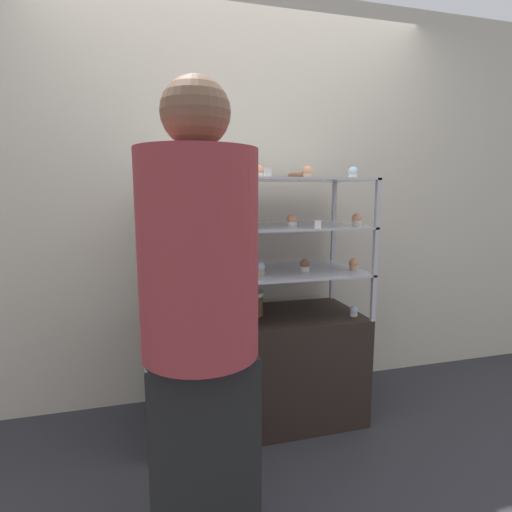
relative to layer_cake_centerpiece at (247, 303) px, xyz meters
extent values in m
plane|color=#2D2D33|center=(0.04, -0.04, -0.72)|extent=(20.00, 20.00, 0.00)
cube|color=beige|center=(0.04, 0.37, 0.58)|extent=(8.00, 0.05, 2.60)
cube|color=black|center=(0.04, -0.04, -0.39)|extent=(1.23, 0.54, 0.65)
cube|color=#B7B7BC|center=(-0.56, 0.21, 0.06)|extent=(0.02, 0.02, 0.26)
cube|color=#B7B7BC|center=(0.65, 0.21, 0.06)|extent=(0.02, 0.02, 0.26)
cube|color=#B7B7BC|center=(-0.56, -0.30, 0.06)|extent=(0.02, 0.02, 0.26)
cube|color=#B7B7BC|center=(0.65, -0.30, 0.06)|extent=(0.02, 0.02, 0.26)
cube|color=#B7BCC6|center=(0.04, -0.04, 0.19)|extent=(1.23, 0.54, 0.01)
cube|color=#B7B7BC|center=(-0.56, 0.21, 0.32)|extent=(0.02, 0.02, 0.26)
cube|color=#B7B7BC|center=(0.65, 0.21, 0.32)|extent=(0.02, 0.02, 0.26)
cube|color=#B7B7BC|center=(-0.56, -0.30, 0.32)|extent=(0.02, 0.02, 0.26)
cube|color=#B7B7BC|center=(0.65, -0.30, 0.32)|extent=(0.02, 0.02, 0.26)
cube|color=#B7BCC6|center=(0.04, -0.04, 0.45)|extent=(1.23, 0.54, 0.01)
cube|color=#B7B7BC|center=(-0.56, 0.21, 0.59)|extent=(0.02, 0.02, 0.26)
cube|color=#B7B7BC|center=(0.65, 0.21, 0.59)|extent=(0.02, 0.02, 0.26)
cube|color=#B7B7BC|center=(-0.56, -0.30, 0.59)|extent=(0.02, 0.02, 0.26)
cube|color=#B7B7BC|center=(0.65, -0.30, 0.59)|extent=(0.02, 0.02, 0.26)
cube|color=#B7BCC6|center=(0.04, -0.04, 0.71)|extent=(1.23, 0.54, 0.01)
cylinder|color=brown|center=(0.00, 0.00, -0.01)|extent=(0.19, 0.19, 0.12)
cylinder|color=white|center=(0.00, 0.00, 0.06)|extent=(0.19, 0.19, 0.02)
cube|color=#C66660|center=(-0.31, -0.10, 0.22)|extent=(0.19, 0.13, 0.05)
cube|color=#F4EAB2|center=(-0.31, -0.10, 0.25)|extent=(0.19, 0.13, 0.01)
cylinder|color=beige|center=(-0.52, -0.16, -0.06)|extent=(0.05, 0.05, 0.02)
sphere|color=silver|center=(-0.52, -0.16, -0.03)|extent=(0.05, 0.05, 0.05)
cylinder|color=beige|center=(0.59, -0.19, -0.06)|extent=(0.05, 0.05, 0.02)
sphere|color=silver|center=(0.59, -0.19, -0.03)|extent=(0.05, 0.05, 0.05)
cube|color=white|center=(-0.25, -0.29, -0.05)|extent=(0.04, 0.00, 0.04)
cylinder|color=beige|center=(-0.52, -0.10, 0.21)|extent=(0.05, 0.05, 0.03)
sphere|color=#F4EAB2|center=(-0.52, -0.10, 0.24)|extent=(0.06, 0.06, 0.06)
cylinder|color=#CCB28C|center=(0.05, -0.12, 0.21)|extent=(0.05, 0.05, 0.03)
sphere|color=silver|center=(0.05, -0.12, 0.24)|extent=(0.06, 0.06, 0.06)
cylinder|color=white|center=(0.32, -0.10, 0.21)|extent=(0.05, 0.05, 0.03)
sphere|color=#8C5B42|center=(0.32, -0.10, 0.24)|extent=(0.06, 0.06, 0.06)
cylinder|color=#CCB28C|center=(0.61, -0.14, 0.21)|extent=(0.05, 0.05, 0.03)
sphere|color=#E5996B|center=(0.61, -0.14, 0.24)|extent=(0.06, 0.06, 0.06)
cube|color=white|center=(-0.15, -0.29, 0.21)|extent=(0.04, 0.00, 0.04)
cylinder|color=white|center=(-0.53, -0.13, 0.47)|extent=(0.05, 0.05, 0.03)
sphere|color=#8C5B42|center=(-0.53, -0.13, 0.50)|extent=(0.06, 0.06, 0.06)
cylinder|color=#CCB28C|center=(-0.14, -0.12, 0.47)|extent=(0.05, 0.05, 0.03)
sphere|color=white|center=(-0.14, -0.12, 0.50)|extent=(0.06, 0.06, 0.06)
cylinder|color=white|center=(0.22, -0.13, 0.47)|extent=(0.05, 0.05, 0.03)
sphere|color=#E5996B|center=(0.22, -0.13, 0.50)|extent=(0.06, 0.06, 0.06)
cylinder|color=beige|center=(0.61, -0.14, 0.47)|extent=(0.05, 0.05, 0.03)
sphere|color=#E5996B|center=(0.61, -0.14, 0.50)|extent=(0.06, 0.06, 0.06)
cube|color=white|center=(0.31, -0.29, 0.48)|extent=(0.04, 0.00, 0.04)
cylinder|color=white|center=(-0.52, -0.18, 0.73)|extent=(0.05, 0.05, 0.03)
sphere|color=white|center=(-0.52, -0.18, 0.76)|extent=(0.05, 0.05, 0.05)
cylinder|color=#CCB28C|center=(-0.24, -0.14, 0.73)|extent=(0.05, 0.05, 0.03)
sphere|color=#E5996B|center=(-0.24, -0.14, 0.76)|extent=(0.05, 0.05, 0.05)
cylinder|color=white|center=(0.04, -0.10, 0.73)|extent=(0.05, 0.05, 0.03)
sphere|color=#E5996B|center=(0.04, -0.10, 0.76)|extent=(0.05, 0.05, 0.05)
cylinder|color=#CCB28C|center=(0.32, -0.11, 0.73)|extent=(0.05, 0.05, 0.03)
sphere|color=#E5996B|center=(0.32, -0.11, 0.76)|extent=(0.05, 0.05, 0.05)
cylinder|color=beige|center=(0.59, -0.12, 0.73)|extent=(0.05, 0.05, 0.03)
sphere|color=silver|center=(0.59, -0.12, 0.76)|extent=(0.05, 0.05, 0.05)
cube|color=white|center=(0.03, -0.29, 0.74)|extent=(0.04, 0.00, 0.04)
torus|color=brown|center=(0.29, -0.05, 0.73)|extent=(0.12, 0.12, 0.03)
cube|color=black|center=(-0.39, -0.88, -0.32)|extent=(0.38, 0.21, 0.80)
cylinder|color=#993338|center=(-0.39, -0.88, 0.43)|extent=(0.40, 0.40, 0.70)
sphere|color=brown|center=(-0.39, -0.88, 0.89)|extent=(0.23, 0.23, 0.23)
camera|label=1|loc=(-0.55, -2.20, 0.63)|focal=28.00mm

